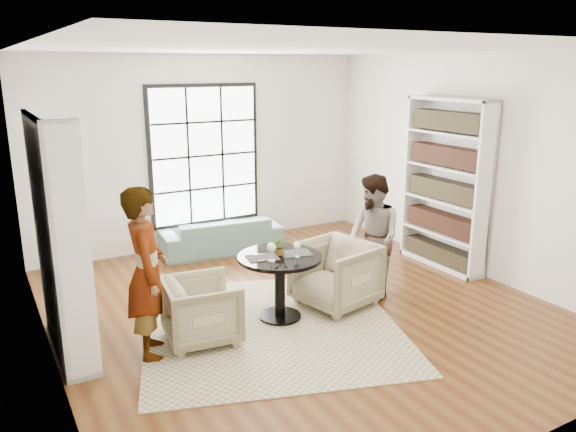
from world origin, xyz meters
TOP-DOWN VIEW (x-y plane):
  - ground at (0.00, 0.00)m, footprint 6.00×6.00m
  - room_shell at (0.00, 0.54)m, footprint 6.00×6.01m
  - rug at (-0.54, -0.27)m, footprint 3.48×3.48m
  - pedestal_table at (-0.35, -0.11)m, footprint 0.95×0.95m
  - sofa at (0.02, 2.45)m, footprint 1.91×0.90m
  - armchair_left at (-1.32, -0.18)m, footprint 0.84×0.82m
  - armchair_right at (0.42, -0.11)m, footprint 1.02×1.00m
  - person_left at (-1.87, -0.18)m, footprint 0.56×0.71m
  - person_right at (0.97, -0.11)m, footprint 0.69×0.83m
  - placemat_left at (-0.55, -0.08)m, footprint 0.38×0.32m
  - placemat_right at (-0.15, -0.14)m, footprint 0.38×0.32m
  - cutlery_left at (-0.55, -0.08)m, footprint 0.18×0.24m
  - cutlery_right at (-0.15, -0.14)m, footprint 0.18×0.24m
  - wine_glass_left at (-0.51, -0.22)m, footprint 0.10×0.10m
  - wine_glass_right at (-0.20, -0.24)m, footprint 0.08×0.08m
  - flower_centerpiece at (-0.33, -0.09)m, footprint 0.22×0.20m

SIDE VIEW (x-z plane):
  - ground at x=0.00m, z-range 0.00..0.00m
  - rug at x=-0.54m, z-range 0.00..0.01m
  - sofa at x=0.02m, z-range 0.00..0.54m
  - armchair_left at x=-1.32m, z-range 0.00..0.69m
  - armchair_right at x=0.42m, z-range 0.00..0.79m
  - pedestal_table at x=-0.35m, z-range 0.17..0.93m
  - placemat_left at x=-0.55m, z-range 0.76..0.77m
  - placemat_right at x=-0.15m, z-range 0.76..0.77m
  - cutlery_left at x=-0.55m, z-range 0.77..0.77m
  - cutlery_right at x=-0.15m, z-range 0.77..0.77m
  - person_right at x=0.97m, z-range 0.00..1.55m
  - flower_centerpiece at x=-0.33m, z-range 0.76..0.96m
  - person_left at x=-1.87m, z-range 0.00..1.73m
  - wine_glass_right at x=-0.20m, z-range 0.80..0.97m
  - wine_glass_left at x=-0.51m, z-range 0.81..1.02m
  - room_shell at x=0.00m, z-range -1.74..4.26m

